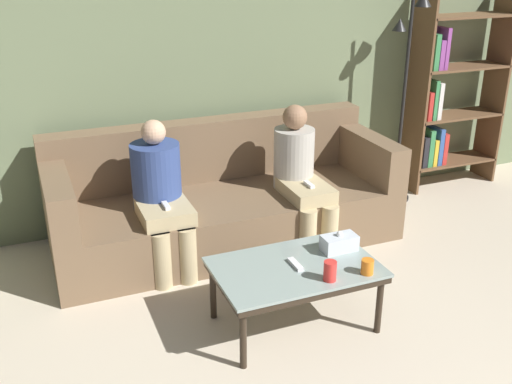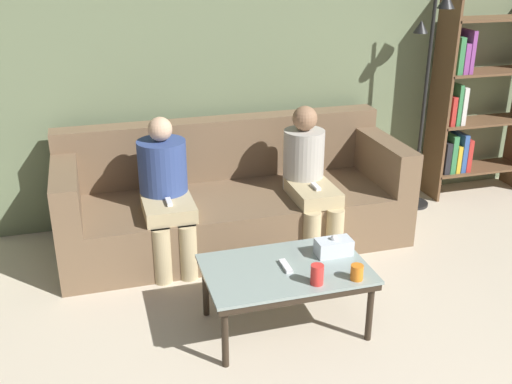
% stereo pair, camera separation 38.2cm
% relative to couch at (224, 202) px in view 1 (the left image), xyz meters
% --- Properties ---
extents(wall_back, '(12.00, 0.06, 2.60)m').
position_rel_couch_xyz_m(wall_back, '(0.00, 0.55, 0.98)').
color(wall_back, '#707F5B').
rests_on(wall_back, ground_plane).
extents(couch, '(2.62, 0.97, 0.90)m').
position_rel_couch_xyz_m(couch, '(0.00, 0.00, 0.00)').
color(couch, brown).
rests_on(couch, ground_plane).
extents(coffee_table, '(0.97, 0.62, 0.41)m').
position_rel_couch_xyz_m(coffee_table, '(0.01, -1.27, 0.06)').
color(coffee_table, '#8C9E99').
rests_on(coffee_table, ground_plane).
extents(cup_near_left, '(0.07, 0.07, 0.09)m').
position_rel_couch_xyz_m(cup_near_left, '(0.35, -1.51, 0.14)').
color(cup_near_left, orange).
rests_on(cup_near_left, coffee_table).
extents(cup_near_right, '(0.07, 0.07, 0.12)m').
position_rel_couch_xyz_m(cup_near_right, '(0.12, -1.49, 0.16)').
color(cup_near_right, red).
rests_on(cup_near_right, coffee_table).
extents(tissue_box, '(0.22, 0.12, 0.13)m').
position_rel_couch_xyz_m(tissue_box, '(0.34, -1.20, 0.15)').
color(tissue_box, silver).
rests_on(tissue_box, coffee_table).
extents(game_remote, '(0.04, 0.15, 0.02)m').
position_rel_couch_xyz_m(game_remote, '(0.01, -1.27, 0.11)').
color(game_remote, white).
rests_on(game_remote, coffee_table).
extents(bookshelf, '(0.92, 0.32, 1.81)m').
position_rel_couch_xyz_m(bookshelf, '(2.30, 0.32, 0.52)').
color(bookshelf, brown).
rests_on(bookshelf, ground_plane).
extents(standing_lamp, '(0.31, 0.26, 1.82)m').
position_rel_couch_xyz_m(standing_lamp, '(1.74, 0.17, 0.80)').
color(standing_lamp, black).
rests_on(standing_lamp, ground_plane).
extents(seated_person_left_end, '(0.35, 0.65, 1.06)m').
position_rel_couch_xyz_m(seated_person_left_end, '(-0.54, -0.21, 0.25)').
color(seated_person_left_end, tan).
rests_on(seated_person_left_end, ground_plane).
extents(seated_person_mid_left, '(0.31, 0.67, 1.06)m').
position_rel_couch_xyz_m(seated_person_mid_left, '(0.54, -0.24, 0.24)').
color(seated_person_mid_left, tan).
rests_on(seated_person_mid_left, ground_plane).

